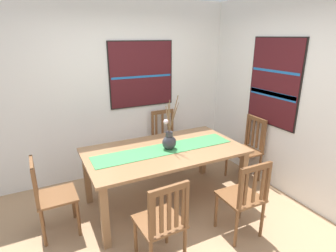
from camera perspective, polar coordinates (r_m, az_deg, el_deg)
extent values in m
cube|color=#A37F5B|center=(3.35, 1.73, -21.93)|extent=(6.40, 6.40, 0.03)
cube|color=silver|center=(4.36, -9.90, 7.48)|extent=(6.40, 0.12, 2.70)
cube|color=silver|center=(3.90, 26.81, 4.51)|extent=(0.12, 6.40, 2.70)
cube|color=#8E6642|center=(3.49, -0.72, -5.17)|extent=(2.00, 1.10, 0.03)
cube|color=#8E6642|center=(3.04, -13.13, -18.16)|extent=(0.08, 0.08, 0.74)
cube|color=#8E6642|center=(3.79, 15.37, -10.40)|extent=(0.08, 0.08, 0.74)
cube|color=#8E6642|center=(3.82, -16.63, -10.28)|extent=(0.08, 0.08, 0.74)
cube|color=#8E6642|center=(4.44, 7.37, -5.43)|extent=(0.08, 0.08, 0.74)
cube|color=#388447|center=(3.48, -0.72, -4.86)|extent=(1.84, 0.36, 0.01)
ellipsoid|color=#333338|center=(3.45, 0.26, -3.48)|extent=(0.18, 0.16, 0.18)
cylinder|color=#333338|center=(3.41, 0.26, -1.72)|extent=(0.09, 0.09, 0.06)
cylinder|color=brown|center=(3.40, 1.27, 1.86)|extent=(0.17, 0.06, 0.35)
cylinder|color=brown|center=(3.35, 1.02, 1.29)|extent=(0.09, 0.04, 0.31)
cylinder|color=brown|center=(3.42, -0.08, 1.51)|extent=(0.04, 0.16, 0.30)
cylinder|color=brown|center=(3.31, 1.17, 2.52)|extent=(0.09, 0.09, 0.47)
cylinder|color=brown|center=(3.30, 0.31, 2.04)|extent=(0.03, 0.07, 0.42)
cylinder|color=brown|center=(3.37, 0.15, 1.80)|extent=(0.03, 0.07, 0.36)
sphere|color=silver|center=(3.38, -0.44, 0.91)|extent=(0.06, 0.06, 0.06)
cube|color=brown|center=(3.35, -22.35, -13.44)|extent=(0.43, 0.43, 0.03)
cylinder|color=brown|center=(3.64, -19.31, -14.78)|extent=(0.04, 0.04, 0.45)
cylinder|color=brown|center=(3.34, -18.28, -17.94)|extent=(0.04, 0.04, 0.45)
cylinder|color=brown|center=(3.63, -25.11, -15.68)|extent=(0.04, 0.04, 0.45)
cylinder|color=brown|center=(3.33, -24.70, -18.96)|extent=(0.04, 0.04, 0.45)
cube|color=brown|center=(3.40, -26.36, -9.00)|extent=(0.04, 0.04, 0.45)
cube|color=brown|center=(3.08, -26.08, -11.86)|extent=(0.04, 0.04, 0.45)
cube|color=brown|center=(3.16, -26.73, -7.25)|extent=(0.04, 0.38, 0.06)
cube|color=brown|center=(3.35, -26.28, -9.72)|extent=(0.02, 0.04, 0.36)
cube|color=brown|center=(3.25, -26.19, -10.60)|extent=(0.02, 0.04, 0.36)
cube|color=brown|center=(3.15, -26.10, -11.53)|extent=(0.02, 0.04, 0.36)
cube|color=brown|center=(4.36, 15.69, -5.15)|extent=(0.43, 0.43, 0.03)
cylinder|color=brown|center=(4.23, 15.14, -9.43)|extent=(0.04, 0.04, 0.45)
cylinder|color=brown|center=(4.48, 12.16, -7.58)|extent=(0.04, 0.04, 0.45)
cylinder|color=brown|center=(4.46, 18.71, -8.30)|extent=(0.04, 0.04, 0.45)
cylinder|color=brown|center=(4.69, 15.68, -6.63)|extent=(0.04, 0.04, 0.45)
cube|color=brown|center=(4.27, 19.50, -2.17)|extent=(0.04, 0.04, 0.51)
cube|color=brown|center=(4.51, 16.32, -0.75)|extent=(0.04, 0.04, 0.51)
cube|color=brown|center=(4.32, 18.16, 1.39)|extent=(0.04, 0.38, 0.06)
cube|color=brown|center=(4.30, 19.07, -2.18)|extent=(0.02, 0.04, 0.42)
cube|color=brown|center=(4.36, 18.25, -1.81)|extent=(0.02, 0.04, 0.42)
cube|color=brown|center=(4.42, 17.45, -1.44)|extent=(0.02, 0.04, 0.42)
cube|color=brown|center=(4.49, 16.67, -1.09)|extent=(0.02, 0.04, 0.42)
cube|color=brown|center=(2.76, -1.85, -19.41)|extent=(0.44, 0.44, 0.03)
cylinder|color=brown|center=(2.98, -6.85, -22.10)|extent=(0.04, 0.04, 0.45)
cylinder|color=brown|center=(3.10, -0.31, -20.11)|extent=(0.04, 0.04, 0.45)
cylinder|color=brown|center=(2.87, 3.53, -23.98)|extent=(0.04, 0.04, 0.45)
cube|color=brown|center=(2.41, -3.70, -18.40)|extent=(0.04, 0.04, 0.47)
cube|color=brown|center=(2.56, 3.87, -16.01)|extent=(0.04, 0.04, 0.47)
cube|color=brown|center=(2.36, 0.23, -13.12)|extent=(0.38, 0.05, 0.06)
cube|color=brown|center=(2.43, -3.06, -18.50)|extent=(0.04, 0.02, 0.38)
cube|color=brown|center=(2.46, -1.40, -17.99)|extent=(0.04, 0.02, 0.38)
cube|color=brown|center=(2.49, 0.22, -17.49)|extent=(0.04, 0.02, 0.38)
cube|color=brown|center=(2.52, 1.79, -16.98)|extent=(0.04, 0.02, 0.38)
cube|color=brown|center=(2.55, 3.32, -16.48)|extent=(0.04, 0.02, 0.38)
cube|color=brown|center=(4.52, -0.16, -3.60)|extent=(0.43, 0.43, 0.03)
cylinder|color=brown|center=(4.54, 2.88, -6.79)|extent=(0.04, 0.04, 0.45)
cylinder|color=brown|center=(4.40, -1.30, -7.65)|extent=(0.04, 0.04, 0.45)
cylinder|color=brown|center=(4.83, 0.88, -5.15)|extent=(0.04, 0.04, 0.45)
cylinder|color=brown|center=(4.70, -3.09, -5.89)|extent=(0.04, 0.04, 0.45)
cube|color=brown|center=(4.66, 0.85, 0.58)|extent=(0.04, 0.04, 0.51)
cube|color=brown|center=(4.52, -3.25, -0.01)|extent=(0.04, 0.04, 0.51)
cube|color=brown|center=(4.52, -1.19, 2.98)|extent=(0.38, 0.04, 0.06)
cube|color=brown|center=(4.64, 0.12, 0.30)|extent=(0.04, 0.02, 0.42)
cube|color=brown|center=(4.59, -1.17, 0.11)|extent=(0.04, 0.02, 0.42)
cube|color=brown|center=(4.55, -2.48, -0.08)|extent=(0.04, 0.02, 0.42)
cube|color=brown|center=(3.21, 14.92, -14.11)|extent=(0.43, 0.43, 0.03)
cylinder|color=brown|center=(3.36, 10.06, -16.99)|extent=(0.04, 0.04, 0.45)
cylinder|color=brown|center=(3.55, 14.97, -15.21)|extent=(0.04, 0.04, 0.45)
cylinder|color=brown|center=(3.14, 14.11, -20.21)|extent=(0.04, 0.04, 0.45)
cylinder|color=brown|center=(3.34, 19.13, -18.02)|extent=(0.04, 0.04, 0.45)
cube|color=brown|center=(2.86, 15.00, -12.75)|extent=(0.04, 0.04, 0.46)
cube|color=brown|center=(3.09, 20.20, -10.87)|extent=(0.04, 0.04, 0.46)
cube|color=brown|center=(2.88, 18.09, -8.33)|extent=(0.38, 0.04, 0.06)
cube|color=brown|center=(2.91, 15.99, -12.64)|extent=(0.04, 0.02, 0.37)
cube|color=brown|center=(2.98, 17.68, -12.04)|extent=(0.04, 0.02, 0.37)
cube|color=brown|center=(3.05, 19.28, -11.45)|extent=(0.04, 0.02, 0.37)
cube|color=black|center=(4.37, -5.59, 10.74)|extent=(1.05, 0.04, 1.02)
cube|color=#471419|center=(4.35, -5.48, 10.71)|extent=(1.02, 0.01, 0.99)
cube|color=#1E60A8|center=(4.35, -5.44, 10.26)|extent=(0.99, 0.00, 0.03)
cube|color=black|center=(4.11, 21.46, 8.46)|extent=(0.04, 0.87, 1.22)
cube|color=#471419|center=(4.10, 21.25, 8.45)|extent=(0.01, 0.84, 1.19)
cube|color=#1E60A8|center=(4.12, 20.94, 6.19)|extent=(0.00, 0.81, 0.08)
cube|color=#1E60A8|center=(4.07, 21.46, 10.64)|extent=(0.00, 0.81, 0.03)
cube|color=#1E60A8|center=(4.12, 20.96, 6.38)|extent=(0.00, 0.81, 0.06)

